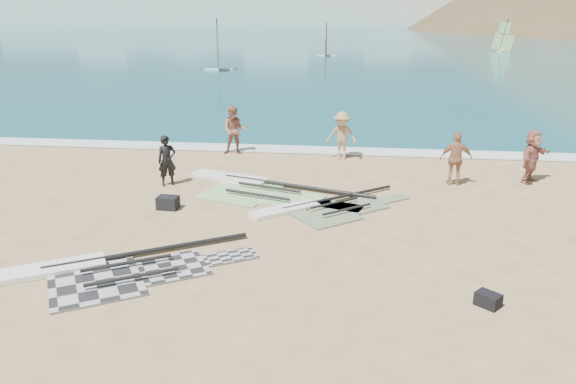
# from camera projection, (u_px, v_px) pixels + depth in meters

# --- Properties ---
(ground) EXTENTS (300.00, 300.00, 0.00)m
(ground) POSITION_uv_depth(u_px,v_px,m) (269.00, 302.00, 11.32)
(ground) COLOR tan
(ground) RESTS_ON ground
(sea) EXTENTS (300.00, 240.00, 0.06)m
(sea) POSITION_uv_depth(u_px,v_px,m) (350.00, 28.00, 135.58)
(sea) COLOR #0E5363
(sea) RESTS_ON ground
(surf_line) EXTENTS (300.00, 1.20, 0.04)m
(surf_line) POSITION_uv_depth(u_px,v_px,m) (313.00, 151.00, 22.90)
(surf_line) COLOR white
(surf_line) RESTS_ON ground
(far_town) EXTENTS (160.00, 8.00, 12.00)m
(far_town) POSITION_uv_depth(u_px,v_px,m) (293.00, 8.00, 152.82)
(far_town) COLOR white
(far_town) RESTS_ON ground
(rig_grey) EXTENTS (5.89, 4.19, 0.20)m
(rig_grey) POSITION_uv_depth(u_px,v_px,m) (105.00, 270.00, 12.57)
(rig_grey) COLOR #252527
(rig_grey) RESTS_ON ground
(rig_green) EXTENTS (6.37, 3.66, 0.21)m
(rig_green) POSITION_uv_depth(u_px,v_px,m) (256.00, 188.00, 18.18)
(rig_green) COLOR green
(rig_green) RESTS_ON ground
(rig_orange) EXTENTS (4.70, 3.81, 0.20)m
(rig_orange) POSITION_uv_depth(u_px,v_px,m) (321.00, 208.00, 16.33)
(rig_orange) COLOR orange
(rig_orange) RESTS_ON ground
(gear_bag_near) EXTENTS (0.62, 0.47, 0.38)m
(gear_bag_near) POSITION_uv_depth(u_px,v_px,m) (168.00, 203.00, 16.39)
(gear_bag_near) COLOR black
(gear_bag_near) RESTS_ON ground
(gear_bag_far) EXTENTS (0.57, 0.55, 0.28)m
(gear_bag_far) POSITION_uv_depth(u_px,v_px,m) (488.00, 300.00, 11.12)
(gear_bag_far) COLOR black
(gear_bag_far) RESTS_ON ground
(person_wetsuit) EXTENTS (0.73, 0.65, 1.67)m
(person_wetsuit) POSITION_uv_depth(u_px,v_px,m) (167.00, 161.00, 18.35)
(person_wetsuit) COLOR black
(person_wetsuit) RESTS_ON ground
(beachgoer_left) EXTENTS (0.98, 0.79, 1.92)m
(beachgoer_left) POSITION_uv_depth(u_px,v_px,m) (234.00, 130.00, 22.18)
(beachgoer_left) COLOR #9F6450
(beachgoer_left) RESTS_ON ground
(beachgoer_mid) EXTENTS (1.28, 0.84, 1.85)m
(beachgoer_mid) POSITION_uv_depth(u_px,v_px,m) (342.00, 136.00, 21.41)
(beachgoer_mid) COLOR tan
(beachgoer_mid) RESTS_ON ground
(beachgoer_back) EXTENTS (1.06, 0.45, 1.79)m
(beachgoer_back) POSITION_uv_depth(u_px,v_px,m) (456.00, 159.00, 18.35)
(beachgoer_back) COLOR #B47A57
(beachgoer_back) RESTS_ON ground
(beachgoer_right) EXTENTS (1.50, 1.59, 1.79)m
(beachgoer_right) POSITION_uv_depth(u_px,v_px,m) (532.00, 156.00, 18.62)
(beachgoer_right) COLOR #B06A5C
(beachgoer_right) RESTS_ON ground
(windsurfer_left) EXTENTS (2.60, 2.97, 4.57)m
(windsurfer_left) POSITION_uv_depth(u_px,v_px,m) (218.00, 56.00, 49.91)
(windsurfer_left) COLOR white
(windsurfer_left) RESTS_ON ground
(windsurfer_centre) EXTENTS (2.08, 2.54, 3.79)m
(windsurfer_centre) POSITION_uv_depth(u_px,v_px,m) (326.00, 46.00, 63.68)
(windsurfer_centre) COLOR white
(windsurfer_centre) RESTS_ON ground
(windsurfer_right) EXTENTS (2.35, 2.23, 4.04)m
(windsurfer_right) POSITION_uv_depth(u_px,v_px,m) (503.00, 42.00, 69.42)
(windsurfer_right) COLOR white
(windsurfer_right) RESTS_ON ground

